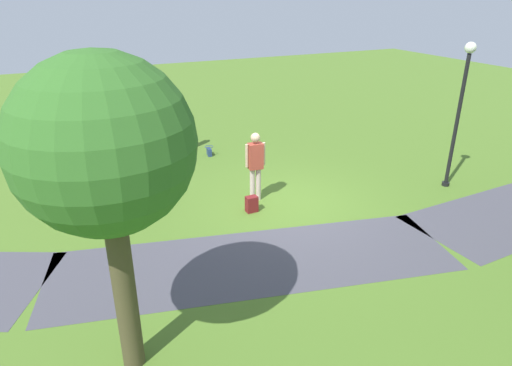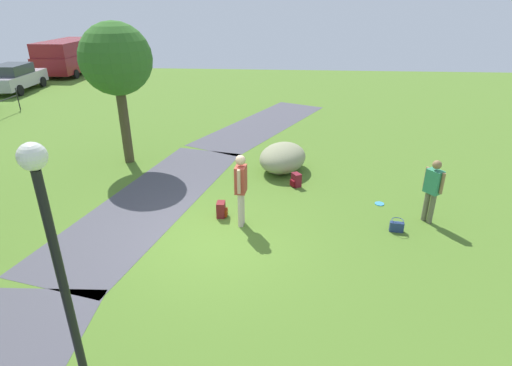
{
  "view_description": "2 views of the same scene",
  "coord_description": "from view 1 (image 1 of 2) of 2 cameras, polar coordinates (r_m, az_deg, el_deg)",
  "views": [
    {
      "loc": [
        5.08,
        8.91,
        5.03
      ],
      "look_at": [
        0.92,
        -0.04,
        0.73
      ],
      "focal_mm": 31.5,
      "sensor_mm": 36.0,
      "label": 1
    },
    {
      "loc": [
        -7.95,
        -1.59,
        5.07
      ],
      "look_at": [
        0.53,
        -0.95,
        1.2
      ],
      "focal_mm": 28.76,
      "sensor_mm": 36.0,
      "label": 2
    }
  ],
  "objects": [
    {
      "name": "ground_plane",
      "position": [
        11.42,
        4.28,
        -2.67
      ],
      "size": [
        48.0,
        48.0,
        0.0
      ],
      "primitive_type": "plane",
      "color": "#4F7427"
    },
    {
      "name": "footpath_segment_mid",
      "position": [
        9.13,
        -0.18,
        -9.87
      ],
      "size": [
        8.32,
        4.04,
        0.01
      ],
      "color": "#494851",
      "rests_on": "ground"
    },
    {
      "name": "young_tree_near_path",
      "position": [
        5.57,
        -18.7,
        4.16
      ],
      "size": [
        2.2,
        2.2,
        4.44
      ],
      "color": "#474027",
      "rests_on": "ground"
    },
    {
      "name": "lamp_post",
      "position": [
        12.82,
        24.54,
        9.36
      ],
      "size": [
        0.28,
        0.28,
        3.83
      ],
      "color": "black",
      "rests_on": "ground"
    },
    {
      "name": "lawn_boulder",
      "position": [
        11.43,
        -18.19,
        -1.4
      ],
      "size": [
        2.2,
        1.92,
        0.88
      ],
      "color": "gray",
      "rests_on": "ground"
    },
    {
      "name": "woman_with_handbag",
      "position": [
        15.13,
        -9.18,
        7.49
      ],
      "size": [
        0.43,
        0.41,
        1.61
      ],
      "color": "#65654A",
      "rests_on": "ground"
    },
    {
      "name": "man_near_boulder",
      "position": [
        11.19,
        -0.08,
        2.72
      ],
      "size": [
        0.52,
        0.27,
        1.8
      ],
      "color": "beige",
      "rests_on": "ground"
    },
    {
      "name": "handbag_on_grass",
      "position": [
        14.74,
        -5.97,
        4.03
      ],
      "size": [
        0.31,
        0.33,
        0.31
      ],
      "color": "navy",
      "rests_on": "ground"
    },
    {
      "name": "backpack_by_boulder",
      "position": [
        12.05,
        -12.92,
        -0.77
      ],
      "size": [
        0.34,
        0.35,
        0.4
      ],
      "color": "maroon",
      "rests_on": "ground"
    },
    {
      "name": "spare_backpack_on_lawn",
      "position": [
        10.94,
        -0.58,
        -2.7
      ],
      "size": [
        0.28,
        0.26,
        0.4
      ],
      "color": "maroon",
      "rests_on": "ground"
    },
    {
      "name": "frisbee_on_grass",
      "position": [
        14.32,
        -11.06,
        2.56
      ],
      "size": [
        0.24,
        0.24,
        0.02
      ],
      "color": "#3A93CC",
      "rests_on": "ground"
    }
  ]
}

